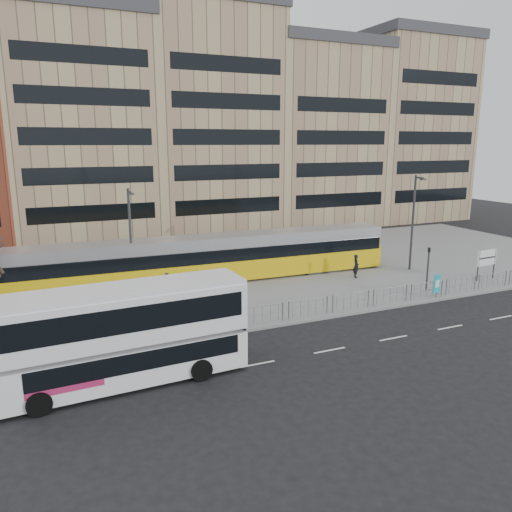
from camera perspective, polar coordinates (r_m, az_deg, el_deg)
name	(u,v)px	position (r m, az deg, el deg)	size (l,w,h in m)	color
ground	(322,320)	(30.03, 7.60, -7.23)	(120.00, 120.00, 0.00)	black
plaza	(245,272)	(40.26, -1.25, -1.80)	(64.00, 24.00, 0.15)	gray
kerb	(322,318)	(30.05, 7.56, -7.07)	(64.00, 0.25, 0.17)	gray
building_row	(184,119)	(60.60, -8.27, 15.23)	(70.40, 18.40, 31.20)	brown
pedestrian_barrier	(347,297)	(31.15, 10.34, -4.68)	(32.07, 0.07, 1.10)	gray
road_markings	(378,341)	(27.50, 13.78, -9.42)	(62.00, 0.12, 0.01)	white
double_decker_bus	(120,333)	(22.24, -15.23, -8.47)	(10.91, 3.16, 4.32)	white
tram	(207,259)	(36.98, -5.65, -0.33)	(28.97, 3.62, 3.41)	#DCB50B
station_sign	(487,259)	(41.17, 24.88, -0.32)	(1.98, 0.23, 2.27)	#2D2D30
ad_panel	(437,284)	(35.38, 19.98, -3.02)	(0.79, 0.33, 1.54)	#2D2D30
pedestrian	(356,266)	(38.77, 11.36, -1.14)	(0.66, 0.43, 1.80)	black
traffic_light_west	(167,293)	(28.12, -10.08, -4.16)	(0.19, 0.22, 3.10)	#2D2D30
traffic_light_east	(428,263)	(36.31, 19.07, -0.81)	(0.22, 0.24, 3.10)	#2D2D30
lamp_post_west	(131,236)	(34.89, -14.12, 2.27)	(0.45, 1.04, 7.13)	#2D2D30
lamp_post_east	(413,219)	(41.73, 17.55, 4.10)	(0.45, 1.04, 7.63)	#2D2D30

